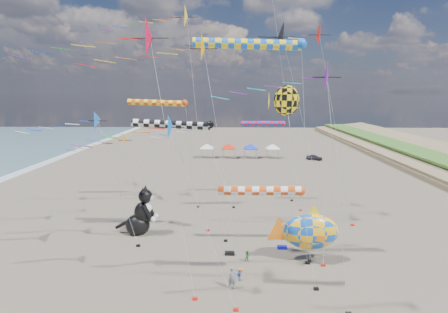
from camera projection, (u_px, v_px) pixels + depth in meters
name	position (u px, v px, depth m)	size (l,w,h in m)	color
delta_kite_0	(176.00, 19.00, 34.01)	(10.52, 2.47, 23.44)	yellow
delta_kite_1	(195.00, 53.00, 26.27)	(11.29, 2.21, 19.19)	#FF9B04
delta_kite_3	(192.00, 131.00, 43.83)	(10.64, 1.84, 11.34)	#22DBCB
delta_kite_4	(144.00, 38.00, 22.11)	(11.66, 2.78, 19.91)	red
delta_kite_5	(288.00, 36.00, 34.36)	(15.74, 3.08, 22.04)	black
delta_kite_6	(163.00, 133.00, 21.96)	(10.03, 1.90, 13.65)	blue
delta_kite_7	(106.00, 145.00, 36.52)	(8.67, 1.71, 10.68)	orange
delta_kite_8	(322.00, 34.00, 35.77)	(12.23, 2.72, 22.30)	red
delta_kite_9	(303.00, 83.00, 20.92)	(9.02, 1.84, 16.71)	#721B99
delta_kite_10	(83.00, 125.00, 32.06)	(11.24, 2.04, 13.28)	blue
windsock_0	(175.00, 125.00, 33.24)	(9.14, 0.77, 12.23)	black
windsock_1	(265.00, 124.00, 46.51)	(7.28, 0.68, 11.11)	red
windsock_2	(253.00, 45.00, 27.79)	(10.32, 0.86, 19.08)	blue
windsock_3	(160.00, 103.00, 43.35)	(8.78, 0.77, 13.96)	#D54211
windsock_4	(264.00, 191.00, 25.33)	(7.66, 0.71, 8.19)	#D5450F
angelfish_kite	(284.00, 102.00, 30.13)	(3.74, 3.02, 15.47)	yellow
cat_inflatable	(140.00, 210.00, 36.78)	(3.90, 1.95, 5.26)	black
fish_inflatable	(310.00, 231.00, 30.80)	(6.57, 2.29, 5.27)	blue
person_adult	(232.00, 278.00, 26.67)	(0.64, 0.42, 1.76)	slate
child_green	(248.00, 256.00, 31.03)	(0.48, 0.38, 0.99)	#1B8A2B
child_blue	(239.00, 275.00, 27.89)	(0.55, 0.23, 0.93)	#3162B1
kite_bag_0	(230.00, 253.00, 32.38)	(0.90, 0.44, 0.30)	black
kite_bag_2	(282.00, 247.00, 33.63)	(0.90, 0.44, 0.30)	#1416CE
tent_row	(240.00, 144.00, 79.30)	(19.20, 4.20, 3.80)	white
parked_car	(314.00, 157.00, 77.47)	(1.40, 3.48, 1.19)	#26262D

